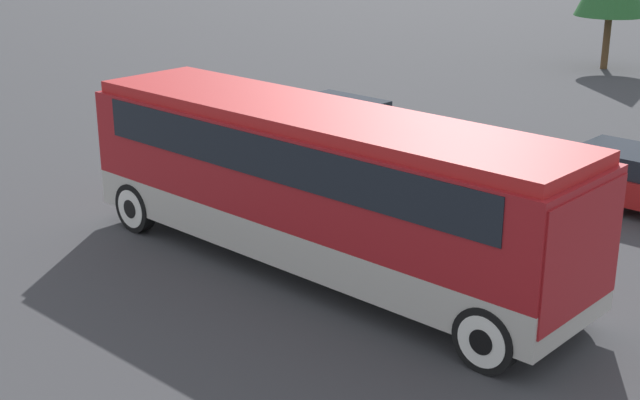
% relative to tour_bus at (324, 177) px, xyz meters
% --- Properties ---
extents(ground_plane, '(120.00, 120.00, 0.00)m').
position_rel_tour_bus_xyz_m(ground_plane, '(-0.10, 0.00, -1.85)').
color(ground_plane, '#38383A').
extents(tour_bus, '(10.43, 2.56, 3.07)m').
position_rel_tour_bus_xyz_m(tour_bus, '(0.00, 0.00, 0.00)').
color(tour_bus, '#B7B2A8').
rests_on(tour_bus, ground_plane).
extents(parked_car_near, '(4.02, 1.93, 1.31)m').
position_rel_tour_bus_xyz_m(parked_car_near, '(2.59, 7.43, -1.18)').
color(parked_car_near, maroon).
rests_on(parked_car_near, ground_plane).
extents(parked_car_mid, '(4.38, 1.94, 1.52)m').
position_rel_tour_bus_xyz_m(parked_car_mid, '(-4.91, 6.12, -1.11)').
color(parked_car_mid, '#2D5638').
rests_on(parked_car_mid, ground_plane).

